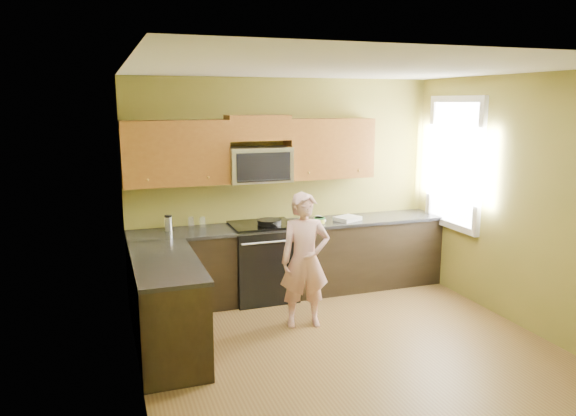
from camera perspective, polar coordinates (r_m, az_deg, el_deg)
name	(u,v)px	position (r m, az deg, el deg)	size (l,w,h in m)	color
floor	(350,350)	(5.58, 6.56, -14.53)	(4.00, 4.00, 0.00)	brown
ceiling	(357,68)	(5.05, 7.26, 14.32)	(4.00, 4.00, 0.00)	white
wall_back	(285,186)	(6.97, -0.35, 2.36)	(4.00, 4.00, 0.00)	olive
wall_front	(501,281)	(3.53, 21.42, -7.17)	(4.00, 4.00, 0.00)	olive
wall_left	(134,233)	(4.64, -15.89, -2.51)	(4.00, 4.00, 0.00)	olive
wall_right	(524,203)	(6.28, 23.52, 0.46)	(4.00, 4.00, 0.00)	olive
cabinet_back_run	(292,260)	(6.89, 0.47, -5.50)	(4.00, 0.60, 0.88)	black
cabinet_left_run	(166,307)	(5.51, -12.63, -10.13)	(0.60, 1.60, 0.88)	black
countertop_back	(293,225)	(6.77, 0.51, -1.79)	(4.00, 0.62, 0.04)	black
countertop_left	(165,262)	(5.36, -12.73, -5.53)	(0.62, 1.60, 0.04)	black
stove	(263,261)	(6.74, -2.67, -5.59)	(0.76, 0.65, 0.95)	black
microwave	(259,182)	(6.65, -3.06, 2.79)	(0.76, 0.40, 0.42)	silver
upper_cab_left	(177,185)	(6.48, -11.59, 2.36)	(1.22, 0.33, 0.75)	brown
upper_cab_right	(329,178)	(7.00, 4.29, 3.19)	(1.12, 0.33, 0.75)	brown
upper_cab_over_mw	(258,128)	(6.62, -3.20, 8.41)	(0.76, 0.33, 0.30)	brown
window	(455,163)	(7.14, 17.08, 4.51)	(0.06, 1.06, 1.66)	white
woman	(305,260)	(5.86, 1.78, -5.50)	(0.54, 0.35, 1.47)	#D16D68
frying_pan	(269,225)	(6.56, -1.97, -1.76)	(0.29, 0.51, 0.07)	black
butter_tub	(320,223)	(6.79, 3.34, -1.58)	(0.13, 0.13, 0.10)	yellow
toast_slice	(308,223)	(6.75, 2.08, -1.59)	(0.11, 0.11, 0.01)	#B27F47
napkin_a	(322,220)	(6.81, 3.55, -1.30)	(0.11, 0.12, 0.06)	silver
napkin_b	(318,218)	(6.92, 3.21, -1.06)	(0.12, 0.13, 0.07)	silver
dish_towel	(347,219)	(6.96, 6.25, -1.10)	(0.30, 0.24, 0.05)	silver
travel_mug	(169,231)	(6.53, -12.39, -2.35)	(0.09, 0.09, 0.19)	silver
glass_a	(202,222)	(6.64, -8.96, -1.46)	(0.07, 0.07, 0.12)	silver
glass_c	(191,222)	(6.67, -10.14, -1.45)	(0.07, 0.07, 0.12)	silver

